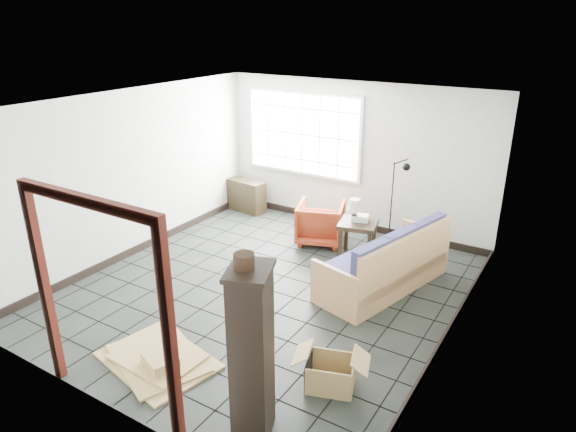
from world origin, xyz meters
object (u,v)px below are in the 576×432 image
Objects in this scene: futon_sofa at (387,266)px; armchair at (321,221)px; tall_shelf at (252,354)px; side_table at (358,228)px.

futon_sofa is 2.92× the size of armchair.
futon_sofa is 3.24m from tall_shelf.
armchair is 1.14× the size of side_table.
side_table is (0.80, -0.25, 0.12)m from armchair.
futon_sofa is 1.33× the size of tall_shelf.
armchair is 0.45× the size of tall_shelf.
futon_sofa reaches higher than side_table.
armchair is at bearing 162.41° from side_table.
futon_sofa is 1.80m from armchair.
armchair is at bearing 164.26° from futon_sofa.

